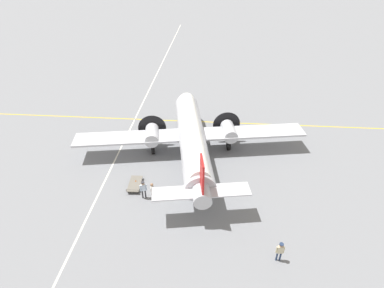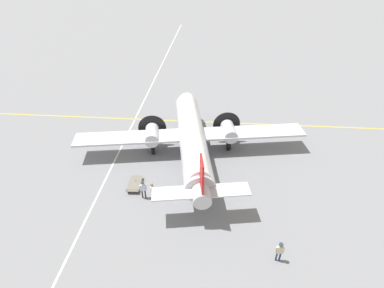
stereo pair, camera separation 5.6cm
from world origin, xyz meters
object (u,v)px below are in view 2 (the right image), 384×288
(crew_foreground, at_px, (280,250))
(suitcase_near_door, at_px, (157,196))
(baggage_cart, at_px, (135,184))
(passenger_boarding, at_px, (143,188))
(suitcase_upright_spare, at_px, (157,195))
(ramp_agent, at_px, (152,189))
(airliner_main, at_px, (192,135))
(traffic_cone, at_px, (136,182))

(crew_foreground, bearing_deg, suitcase_near_door, 147.12)
(baggage_cart, bearing_deg, passenger_boarding, -142.51)
(crew_foreground, relative_size, suitcase_upright_spare, 3.62)
(ramp_agent, bearing_deg, crew_foreground, -109.50)
(suitcase_upright_spare, relative_size, baggage_cart, 0.21)
(crew_foreground, distance_m, suitcase_near_door, 10.93)
(suitcase_near_door, xyz_separation_m, suitcase_upright_spare, (-0.00, 0.08, -0.02))
(crew_foreground, height_order, suitcase_upright_spare, crew_foreground)
(airliner_main, bearing_deg, suitcase_upright_spare, 149.14)
(airliner_main, relative_size, ramp_agent, 14.26)
(airliner_main, relative_size, baggage_cart, 10.43)
(passenger_boarding, distance_m, suitcase_upright_spare, 1.41)
(airliner_main, height_order, suitcase_upright_spare, airliner_main)
(ramp_agent, relative_size, baggage_cart, 0.73)
(crew_foreground, bearing_deg, ramp_agent, 148.26)
(suitcase_near_door, bearing_deg, baggage_cart, 149.94)
(suitcase_near_door, distance_m, baggage_cart, 2.57)
(passenger_boarding, xyz_separation_m, suitcase_upright_spare, (1.08, 0.16, -0.90))
(passenger_boarding, bearing_deg, suitcase_upright_spare, -10.22)
(ramp_agent, bearing_deg, airliner_main, -14.18)
(baggage_cart, distance_m, traffic_cone, 0.33)
(baggage_cart, bearing_deg, suitcase_upright_spare, -120.88)
(suitcase_upright_spare, distance_m, baggage_cart, 2.53)
(suitcase_near_door, relative_size, baggage_cart, 0.23)
(passenger_boarding, height_order, suitcase_near_door, passenger_boarding)
(crew_foreground, height_order, traffic_cone, crew_foreground)
(passenger_boarding, bearing_deg, baggage_cart, 110.97)
(passenger_boarding, relative_size, suitcase_upright_spare, 3.72)
(baggage_cart, bearing_deg, suitcase_near_door, -122.33)
(ramp_agent, xyz_separation_m, suitcase_upright_spare, (0.33, 0.14, -0.79))
(suitcase_upright_spare, bearing_deg, airliner_main, 68.71)
(airliner_main, height_order, traffic_cone, airliner_main)
(crew_foreground, distance_m, suitcase_upright_spare, 10.97)
(passenger_boarding, bearing_deg, traffic_cone, 104.81)
(passenger_boarding, relative_size, suitcase_near_door, 3.44)
(suitcase_near_door, bearing_deg, traffic_cone, 143.90)
(airliner_main, bearing_deg, ramp_agent, 147.07)
(traffic_cone, bearing_deg, passenger_boarding, -56.41)
(ramp_agent, height_order, suitcase_upright_spare, ramp_agent)
(airliner_main, distance_m, crew_foreground, 13.88)
(ramp_agent, relative_size, suitcase_upright_spare, 3.44)
(suitcase_upright_spare, distance_m, traffic_cone, 2.69)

